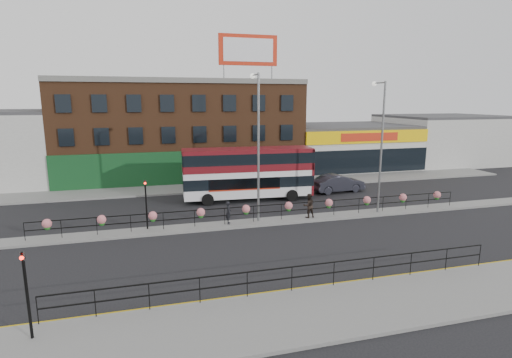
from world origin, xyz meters
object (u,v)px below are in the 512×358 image
object	(u,v)px
car	(338,183)
pedestrian_b	(309,206)
lamp_column_west	(257,135)
lamp_column_east	(380,136)
double_decker_bus	(248,168)
pedestrian_a	(228,213)

from	to	relation	value
car	pedestrian_b	bearing A→B (deg)	134.77
car	lamp_column_west	distance (m)	12.85
car	lamp_column_east	xyz separation A→B (m)	(-0.46, -7.12, 4.96)
double_decker_bus	car	xyz separation A→B (m)	(8.62, 0.63, -1.88)
car	lamp_column_east	world-z (taller)	lamp_column_east
double_decker_bus	pedestrian_b	distance (m)	7.35
double_decker_bus	pedestrian_a	world-z (taller)	double_decker_bus
car	pedestrian_a	bearing A→B (deg)	115.63
pedestrian_b	lamp_column_east	distance (m)	7.27
double_decker_bus	pedestrian_b	world-z (taller)	double_decker_bus
lamp_column_west	lamp_column_east	size ratio (longest dim) A/B	1.05
double_decker_bus	pedestrian_b	xyz separation A→B (m)	(2.67, -6.64, -1.68)
double_decker_bus	lamp_column_west	distance (m)	7.09
lamp_column_east	pedestrian_b	bearing A→B (deg)	-178.44
lamp_column_west	lamp_column_east	world-z (taller)	lamp_column_west
double_decker_bus	pedestrian_a	xyz separation A→B (m)	(-3.07, -6.56, -1.77)
lamp_column_east	lamp_column_west	bearing A→B (deg)	178.04
car	pedestrian_b	xyz separation A→B (m)	(-5.94, -7.27, 0.20)
pedestrian_a	pedestrian_b	world-z (taller)	pedestrian_b
car	pedestrian_a	xyz separation A→B (m)	(-11.69, -7.19, 0.11)
car	pedestrian_b	distance (m)	9.39
double_decker_bus	lamp_column_east	bearing A→B (deg)	-38.51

